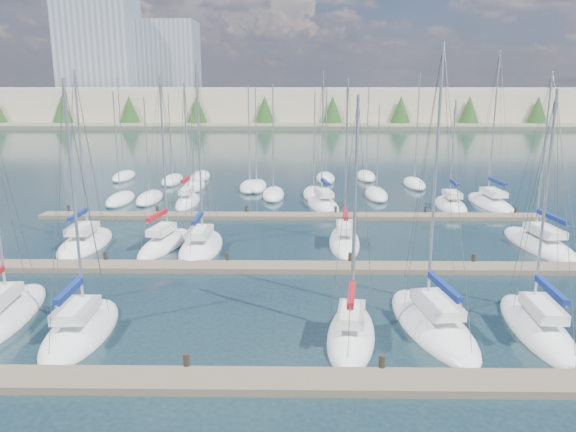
{
  "coord_description": "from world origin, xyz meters",
  "views": [
    {
      "loc": [
        0.49,
        -17.98,
        11.69
      ],
      "look_at": [
        0.0,
        14.0,
        4.0
      ],
      "focal_mm": 35.0,
      "sensor_mm": 36.0,
      "label": 1
    }
  ],
  "objects_px": {
    "sailboat_i": "(165,243)",
    "sailboat_r": "(491,203)",
    "sailboat_k": "(344,241)",
    "sailboat_m": "(540,245)",
    "sailboat_c": "(81,330)",
    "sailboat_n": "(188,202)",
    "sailboat_d": "(351,335)",
    "sailboat_e": "(432,324)",
    "sailboat_q": "(450,205)",
    "sailboat_b": "(2,316)",
    "sailboat_j": "(201,247)",
    "sailboat_h": "(85,243)",
    "sailboat_p": "(323,204)",
    "sailboat_f": "(537,328)"
  },
  "relations": [
    {
      "from": "sailboat_k",
      "to": "sailboat_p",
      "type": "xyz_separation_m",
      "value": [
        -1.01,
        12.81,
        -0.01
      ]
    },
    {
      "from": "sailboat_n",
      "to": "sailboat_c",
      "type": "height_order",
      "value": "sailboat_c"
    },
    {
      "from": "sailboat_h",
      "to": "sailboat_p",
      "type": "distance_m",
      "value": 22.53
    },
    {
      "from": "sailboat_h",
      "to": "sailboat_p",
      "type": "bearing_deg",
      "value": 36.73
    },
    {
      "from": "sailboat_r",
      "to": "sailboat_m",
      "type": "bearing_deg",
      "value": -98.38
    },
    {
      "from": "sailboat_b",
      "to": "sailboat_n",
      "type": "xyz_separation_m",
      "value": [
        4.14,
        27.62,
        0.03
      ]
    },
    {
      "from": "sailboat_f",
      "to": "sailboat_m",
      "type": "bearing_deg",
      "value": 69.34
    },
    {
      "from": "sailboat_m",
      "to": "sailboat_j",
      "type": "height_order",
      "value": "sailboat_j"
    },
    {
      "from": "sailboat_k",
      "to": "sailboat_n",
      "type": "xyz_separation_m",
      "value": [
        -14.24,
        13.68,
        0.01
      ]
    },
    {
      "from": "sailboat_d",
      "to": "sailboat_f",
      "type": "bearing_deg",
      "value": 13.54
    },
    {
      "from": "sailboat_h",
      "to": "sailboat_j",
      "type": "relative_size",
      "value": 0.97
    },
    {
      "from": "sailboat_j",
      "to": "sailboat_c",
      "type": "height_order",
      "value": "sailboat_j"
    },
    {
      "from": "sailboat_i",
      "to": "sailboat_r",
      "type": "xyz_separation_m",
      "value": [
        28.46,
        14.33,
        -0.01
      ]
    },
    {
      "from": "sailboat_b",
      "to": "sailboat_q",
      "type": "xyz_separation_m",
      "value": [
        29.53,
        26.42,
        0.0
      ]
    },
    {
      "from": "sailboat_n",
      "to": "sailboat_r",
      "type": "bearing_deg",
      "value": 0.85
    },
    {
      "from": "sailboat_d",
      "to": "sailboat_p",
      "type": "distance_m",
      "value": 28.59
    },
    {
      "from": "sailboat_m",
      "to": "sailboat_q",
      "type": "bearing_deg",
      "value": 97.24
    },
    {
      "from": "sailboat_h",
      "to": "sailboat_n",
      "type": "bearing_deg",
      "value": 71.45
    },
    {
      "from": "sailboat_q",
      "to": "sailboat_m",
      "type": "bearing_deg",
      "value": -76.05
    },
    {
      "from": "sailboat_q",
      "to": "sailboat_b",
      "type": "bearing_deg",
      "value": -136.88
    },
    {
      "from": "sailboat_d",
      "to": "sailboat_e",
      "type": "height_order",
      "value": "sailboat_e"
    },
    {
      "from": "sailboat_k",
      "to": "sailboat_c",
      "type": "bearing_deg",
      "value": -128.36
    },
    {
      "from": "sailboat_h",
      "to": "sailboat_e",
      "type": "bearing_deg",
      "value": -32.1
    },
    {
      "from": "sailboat_c",
      "to": "sailboat_n",
      "type": "bearing_deg",
      "value": 89.86
    },
    {
      "from": "sailboat_i",
      "to": "sailboat_e",
      "type": "bearing_deg",
      "value": -29.1
    },
    {
      "from": "sailboat_i",
      "to": "sailboat_p",
      "type": "xyz_separation_m",
      "value": [
        12.16,
        13.66,
        -0.01
      ]
    },
    {
      "from": "sailboat_i",
      "to": "sailboat_d",
      "type": "relative_size",
      "value": 1.09
    },
    {
      "from": "sailboat_k",
      "to": "sailboat_i",
      "type": "bearing_deg",
      "value": -172.91
    },
    {
      "from": "sailboat_b",
      "to": "sailboat_q",
      "type": "relative_size",
      "value": 1.15
    },
    {
      "from": "sailboat_b",
      "to": "sailboat_c",
      "type": "height_order",
      "value": "sailboat_c"
    },
    {
      "from": "sailboat_f",
      "to": "sailboat_r",
      "type": "bearing_deg",
      "value": 78.16
    },
    {
      "from": "sailboat_m",
      "to": "sailboat_p",
      "type": "height_order",
      "value": "sailboat_p"
    },
    {
      "from": "sailboat_h",
      "to": "sailboat_q",
      "type": "distance_m",
      "value": 32.94
    },
    {
      "from": "sailboat_b",
      "to": "sailboat_c",
      "type": "relative_size",
      "value": 0.99
    },
    {
      "from": "sailboat_h",
      "to": "sailboat_i",
      "type": "height_order",
      "value": "sailboat_h"
    },
    {
      "from": "sailboat_b",
      "to": "sailboat_j",
      "type": "bearing_deg",
      "value": 53.21
    },
    {
      "from": "sailboat_r",
      "to": "sailboat_j",
      "type": "xyz_separation_m",
      "value": [
        -25.66,
        -15.03,
        -0.01
      ]
    },
    {
      "from": "sailboat_e",
      "to": "sailboat_r",
      "type": "bearing_deg",
      "value": 58.3
    },
    {
      "from": "sailboat_i",
      "to": "sailboat_d",
      "type": "distance_m",
      "value": 19.27
    },
    {
      "from": "sailboat_n",
      "to": "sailboat_c",
      "type": "bearing_deg",
      "value": -87.88
    },
    {
      "from": "sailboat_h",
      "to": "sailboat_e",
      "type": "distance_m",
      "value": 26.04
    },
    {
      "from": "sailboat_k",
      "to": "sailboat_f",
      "type": "height_order",
      "value": "sailboat_k"
    },
    {
      "from": "sailboat_k",
      "to": "sailboat_j",
      "type": "relative_size",
      "value": 0.93
    },
    {
      "from": "sailboat_r",
      "to": "sailboat_c",
      "type": "bearing_deg",
      "value": -138.73
    },
    {
      "from": "sailboat_f",
      "to": "sailboat_p",
      "type": "bearing_deg",
      "value": 110.6
    },
    {
      "from": "sailboat_q",
      "to": "sailboat_j",
      "type": "bearing_deg",
      "value": -145.59
    },
    {
      "from": "sailboat_k",
      "to": "sailboat_m",
      "type": "distance_m",
      "value": 14.12
    },
    {
      "from": "sailboat_m",
      "to": "sailboat_p",
      "type": "relative_size",
      "value": 0.98
    },
    {
      "from": "sailboat_n",
      "to": "sailboat_q",
      "type": "bearing_deg",
      "value": -1.46
    },
    {
      "from": "sailboat_d",
      "to": "sailboat_e",
      "type": "distance_m",
      "value": 4.29
    }
  ]
}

